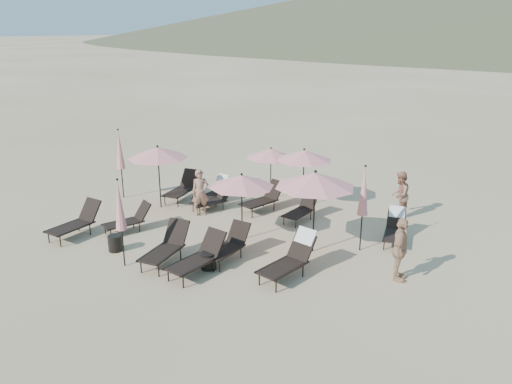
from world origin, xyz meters
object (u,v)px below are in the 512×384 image
Objects in this scene: umbrella_closed_0 at (119,206)px; beachgoer_a at (200,193)px; lounger_11 at (395,227)px; umbrella_closed_2 at (120,150)px; umbrella_open_3 at (271,153)px; side_table_1 at (209,260)px; lounger_1 at (129,219)px; lounger_9 at (264,198)px; lounger_10 at (301,209)px; lounger_2 at (166,246)px; side_table_0 at (115,243)px; lounger_5 at (291,257)px; lounger_7 at (214,191)px; lounger_6 at (183,187)px; lounger_4 at (228,245)px; lounger_0 at (76,222)px; lounger_8 at (214,199)px; beachgoer_b at (400,195)px; umbrella_open_2 at (315,180)px; umbrella_open_4 at (304,155)px; umbrella_open_1 at (242,181)px; umbrella_closed_1 at (364,192)px; umbrella_open_0 at (158,153)px; lounger_3 at (198,257)px; beachgoer_c at (400,250)px.

beachgoer_a is (-0.84, 4.29, -0.95)m from umbrella_closed_0.
umbrella_closed_2 is at bearing 175.30° from lounger_11.
side_table_1 is at bearing -73.16° from umbrella_open_3.
lounger_9 is (2.54, 4.10, 0.05)m from lounger_1.
lounger_10 is (4.16, 4.01, -0.00)m from lounger_1.
side_table_0 is at bearing 178.65° from lounger_2.
lounger_5 is 1.21× the size of lounger_7.
lounger_6 is 3.35m from lounger_9.
side_table_0 is (0.31, -5.06, -0.22)m from lounger_7.
lounger_4 is 5.67m from lounger_6.
side_table_0 is at bearing -4.03° from lounger_0.
lounger_0 is at bearing -63.49° from umbrella_closed_2.
side_table_1 is (2.84, -3.76, -0.18)m from lounger_8.
beachgoer_b is at bearing 41.58° from lounger_10.
umbrella_open_2 is 1.13× the size of umbrella_open_4.
lounger_6 is at bearing 156.18° from umbrella_open_1.
lounger_8 is at bearing 39.44° from beachgoer_a.
lounger_7 is (-5.44, 3.49, -0.09)m from lounger_5.
beachgoer_a is at bearing 59.43° from lounger_0.
umbrella_open_1 is (2.43, -1.61, 1.50)m from lounger_8.
beachgoer_b is (4.81, 0.77, -0.98)m from umbrella_open_3.
umbrella_closed_0 is 0.97× the size of umbrella_closed_1.
umbrella_closed_2 is (-5.35, -1.87, 1.43)m from lounger_9.
lounger_11 is 0.75× the size of umbrella_open_1.
lounger_10 is (0.22, 3.86, -0.03)m from lounger_4.
umbrella_open_2 is at bearing 23.72° from lounger_0.
umbrella_closed_1 is (0.88, 2.58, 1.29)m from lounger_5.
umbrella_open_1 is (4.52, 2.74, 1.43)m from lounger_0.
umbrella_open_0 is at bearing -132.03° from umbrella_open_3.
side_table_1 is at bearing 4.65° from lounger_2.
umbrella_open_0 reaches higher than beachgoer_a.
lounger_7 is at bearing 6.85° from lounger_6.
beachgoer_a is (-3.22, -1.53, 0.42)m from lounger_10.
umbrella_open_3 is 4.97m from beachgoer_b.
lounger_3 is 3.01m from side_table_0.
lounger_2 is 6.99m from lounger_11.
umbrella_open_1 is at bearing 100.85° from side_table_1.
beachgoer_c reaches higher than lounger_3.
umbrella_open_0 is 4.82m from umbrella_closed_0.
lounger_3 is 7.46m from umbrella_closed_2.
umbrella_open_0 reaches higher than lounger_0.
umbrella_closed_1 is at bearing 56.01° from lounger_3.
lounger_9 is 1.11× the size of beachgoer_a.
umbrella_open_2 is 3.76m from side_table_1.
umbrella_closed_1 is (5.82, -0.29, 1.42)m from lounger_8.
umbrella_open_0 reaches higher than lounger_3.
lounger_5 is at bearing -36.29° from lounger_6.
beachgoer_a is 6.94m from beachgoer_b.
lounger_3 is at bearing -74.50° from umbrella_open_3.
umbrella_open_0 reaches higher than side_table_1.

